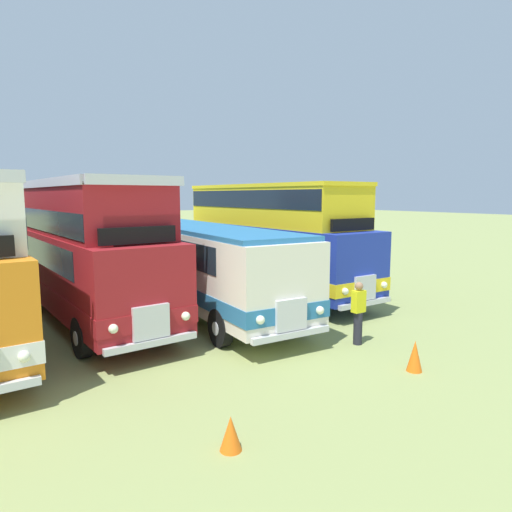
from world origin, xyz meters
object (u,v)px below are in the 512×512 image
at_px(bus_sixth_in_row, 86,249).
at_px(cone_far_end, 415,356).
at_px(bus_seventh_in_row, 199,261).
at_px(bus_eighth_in_row, 271,234).
at_px(cone_near_end, 231,433).
at_px(marshal_person, 358,313).

bearing_deg(bus_sixth_in_row, cone_far_end, -58.55).
xyz_separation_m(bus_seventh_in_row, cone_far_end, (1.56, -7.95, -1.39)).
distance_m(bus_sixth_in_row, cone_far_end, 10.21).
bearing_deg(bus_eighth_in_row, cone_near_end, -128.49).
bearing_deg(cone_far_end, bus_eighth_in_row, 76.42).
xyz_separation_m(bus_sixth_in_row, marshal_person, (5.54, -6.45, -1.47)).
bearing_deg(cone_near_end, bus_seventh_in_row, 66.58).
relative_size(bus_eighth_in_row, cone_near_end, 17.59).
xyz_separation_m(bus_sixth_in_row, bus_eighth_in_row, (7.33, 0.16, 0.11)).
relative_size(cone_far_end, marshal_person, 0.42).
xyz_separation_m(cone_near_end, marshal_person, (5.53, 2.60, 0.60)).
bearing_deg(bus_sixth_in_row, cone_near_end, -89.93).
height_order(bus_seventh_in_row, cone_near_end, bus_seventh_in_row).
distance_m(bus_seventh_in_row, cone_far_end, 8.22).
bearing_deg(marshal_person, cone_far_end, -98.62).
bearing_deg(bus_sixth_in_row, marshal_person, -49.32).
relative_size(bus_sixth_in_row, marshal_person, 5.71).
bearing_deg(cone_far_end, bus_sixth_in_row, 121.45).
bearing_deg(bus_seventh_in_row, marshal_person, -72.26).
xyz_separation_m(bus_sixth_in_row, cone_near_end, (0.01, -9.05, -2.07)).
xyz_separation_m(bus_seventh_in_row, cone_near_end, (-3.66, -8.45, -1.47)).
distance_m(bus_eighth_in_row, marshal_person, 7.03).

